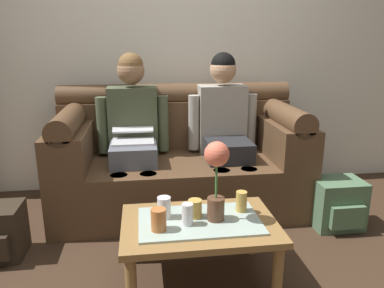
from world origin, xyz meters
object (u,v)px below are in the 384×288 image
at_px(couch, 180,161).
at_px(cup_near_right, 187,214).
at_px(cup_far_right, 164,207).
at_px(cup_far_left, 241,201).
at_px(backpack_right, 337,204).
at_px(flower_vase, 216,173).
at_px(coffee_table, 199,229).
at_px(cup_far_center, 159,220).
at_px(person_left, 133,128).
at_px(cup_near_left, 195,209).
at_px(person_right, 224,125).

height_order(couch, cup_near_right, couch).
bearing_deg(cup_far_right, couch, 79.13).
relative_size(cup_far_left, backpack_right, 0.33).
relative_size(cup_near_right, cup_far_right, 0.99).
height_order(cup_far_left, backpack_right, cup_far_left).
distance_m(flower_vase, cup_near_right, 0.27).
distance_m(coffee_table, flower_vase, 0.34).
height_order(couch, flower_vase, couch).
bearing_deg(cup_far_left, cup_far_center, -161.44).
bearing_deg(backpack_right, cup_far_right, -160.99).
xyz_separation_m(person_left, cup_far_right, (0.17, -0.97, -0.23)).
relative_size(person_left, cup_far_right, 10.27).
bearing_deg(flower_vase, cup_near_right, -167.00).
distance_m(cup_near_left, cup_far_right, 0.17).
bearing_deg(cup_near_right, cup_near_left, 57.49).
relative_size(coffee_table, backpack_right, 2.37).
bearing_deg(cup_far_left, cup_far_right, -176.95).
relative_size(cup_near_right, cup_far_center, 1.01).
height_order(person_right, backpack_right, person_right).
xyz_separation_m(person_right, coffee_table, (-0.36, -1.03, -0.34)).
bearing_deg(cup_near_right, backpack_right, 24.88).
distance_m(cup_far_center, cup_far_left, 0.50).
relative_size(person_left, cup_far_left, 10.45).
distance_m(person_left, cup_far_right, 1.01).
height_order(coffee_table, cup_near_right, cup_near_right).
distance_m(cup_far_center, cup_far_right, 0.14).
height_order(couch, cup_far_center, couch).
relative_size(couch, cup_far_center, 16.46).
xyz_separation_m(cup_near_right, cup_far_right, (-0.12, 0.10, 0.00)).
distance_m(person_left, cup_far_center, 1.14).
distance_m(cup_near_left, cup_far_center, 0.24).
xyz_separation_m(person_left, cup_far_center, (0.14, -1.11, -0.23)).
xyz_separation_m(cup_far_center, cup_far_right, (0.04, 0.14, 0.00)).
xyz_separation_m(cup_far_left, backpack_right, (0.83, 0.41, -0.26)).
bearing_deg(cup_far_left, cup_near_right, -159.49).
xyz_separation_m(couch, backpack_right, (1.08, -0.54, -0.20)).
height_order(couch, person_right, person_right).
xyz_separation_m(flower_vase, cup_near_right, (-0.16, -0.04, -0.21)).
height_order(person_right, cup_far_center, person_right).
height_order(person_left, cup_far_center, person_left).
distance_m(couch, person_left, 0.46).
relative_size(couch, flower_vase, 4.36).
distance_m(couch, cup_far_right, 0.99).
xyz_separation_m(flower_vase, cup_far_right, (-0.27, 0.06, -0.21)).
height_order(couch, coffee_table, couch).
height_order(flower_vase, backpack_right, flower_vase).
bearing_deg(coffee_table, cup_near_right, -148.95).
distance_m(couch, cup_far_center, 1.13).
distance_m(couch, flower_vase, 1.07).
distance_m(coffee_table, cup_far_right, 0.23).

